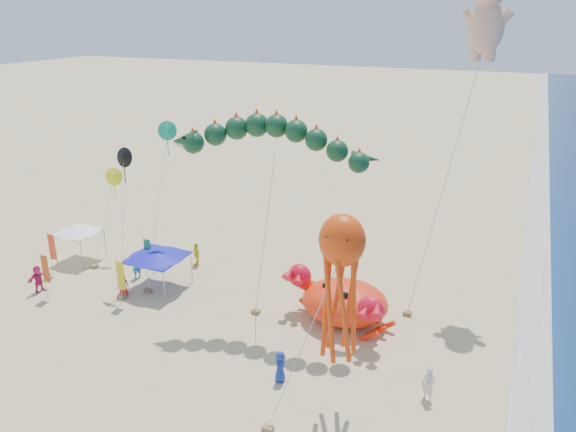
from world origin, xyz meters
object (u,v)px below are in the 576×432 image
at_px(canopy_blue, 157,255).
at_px(canopy_white, 78,230).
at_px(octopus_kite, 341,277).
at_px(cherub_kite, 487,18).
at_px(dragon_kite, 272,146).
at_px(crab_inflatable, 344,301).

relative_size(canopy_blue, canopy_white, 1.26).
height_order(octopus_kite, canopy_white, octopus_kite).
bearing_deg(cherub_kite, dragon_kite, -138.55).
height_order(dragon_kite, cherub_kite, cherub_kite).
bearing_deg(canopy_blue, octopus_kite, -24.51).
bearing_deg(cherub_kite, canopy_blue, -155.42).
height_order(canopy_blue, canopy_white, same).
relative_size(crab_inflatable, dragon_kite, 0.60).
xyz_separation_m(crab_inflatable, canopy_white, (-20.87, 0.67, 1.07)).
bearing_deg(octopus_kite, canopy_blue, 155.49).
bearing_deg(crab_inflatable, octopus_kite, -74.42).
bearing_deg(canopy_white, dragon_kite, -5.68).
xyz_separation_m(cherub_kite, canopy_blue, (-18.44, -8.44, -14.81)).
height_order(crab_inflatable, canopy_blue, crab_inflatable).
bearing_deg(canopy_white, cherub_kite, 14.83).
relative_size(dragon_kite, canopy_white, 3.96).
bearing_deg(dragon_kite, octopus_kite, -46.20).
distance_m(crab_inflatable, canopy_blue, 12.92).
relative_size(cherub_kite, canopy_white, 6.48).
bearing_deg(dragon_kite, cherub_kite, 41.45).
xyz_separation_m(dragon_kite, canopy_blue, (-8.64, 0.23, -8.21)).
xyz_separation_m(dragon_kite, octopus_kite, (6.32, -6.59, -3.78)).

